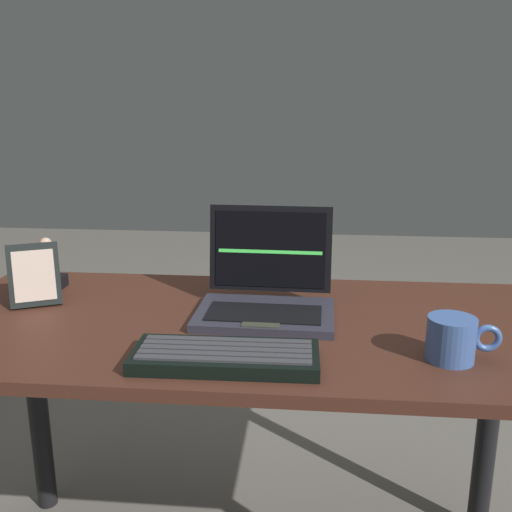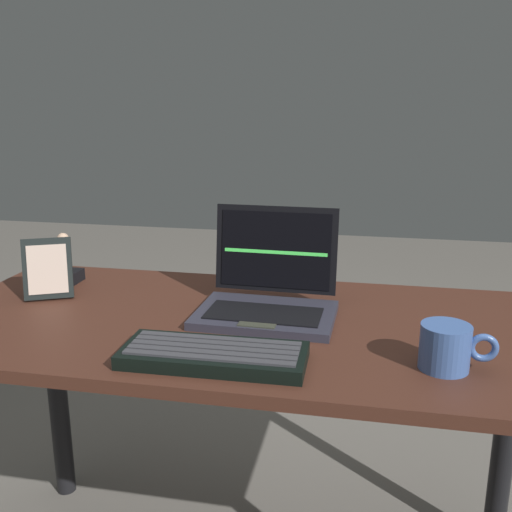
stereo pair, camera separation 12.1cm
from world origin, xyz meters
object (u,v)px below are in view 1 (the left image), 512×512
at_px(external_keyboard, 226,356).
at_px(figurine, 47,256).
at_px(figurine_stand, 49,283).
at_px(laptop_front, 267,294).
at_px(photo_frame, 34,275).
at_px(coffee_mug, 453,339).

bearing_deg(external_keyboard, figurine, 142.44).
bearing_deg(figurine_stand, laptop_front, -12.69).
distance_m(photo_frame, coffee_mug, 0.91).
bearing_deg(figurine, external_keyboard, -37.56).
xyz_separation_m(photo_frame, coffee_mug, (0.89, -0.21, -0.03)).
xyz_separation_m(laptop_front, coffee_mug, (0.35, -0.21, -0.00)).
xyz_separation_m(figurine, coffee_mug, (0.91, -0.33, -0.04)).
xyz_separation_m(laptop_front, figurine_stand, (-0.56, 0.13, -0.03)).
bearing_deg(photo_frame, laptop_front, -0.33).
distance_m(laptop_front, coffee_mug, 0.41).
bearing_deg(photo_frame, external_keyboard, -28.95).
height_order(laptop_front, external_keyboard, laptop_front).
distance_m(figurine_stand, coffee_mug, 0.97).
xyz_separation_m(laptop_front, photo_frame, (-0.53, 0.00, 0.03)).
xyz_separation_m(photo_frame, figurine, (-0.03, 0.12, 0.01)).
bearing_deg(laptop_front, figurine_stand, 167.31).
relative_size(figurine, coffee_mug, 0.75).
relative_size(external_keyboard, figurine_stand, 4.80).
height_order(photo_frame, figurine_stand, photo_frame).
height_order(laptop_front, figurine, laptop_front).
height_order(laptop_front, coffee_mug, laptop_front).
bearing_deg(figurine_stand, photo_frame, -78.46).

